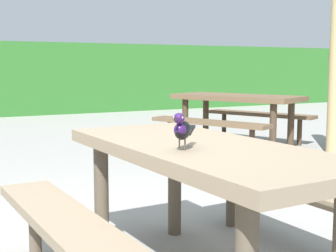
{
  "coord_description": "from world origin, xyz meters",
  "views": [
    {
      "loc": [
        -0.91,
        -2.36,
        1.14
      ],
      "look_at": [
        0.22,
        -0.21,
        0.84
      ],
      "focal_mm": 52.32,
      "sensor_mm": 36.0,
      "label": 1
    }
  ],
  "objects": [
    {
      "name": "picnic_table_foreground",
      "position": [
        0.4,
        -0.24,
        0.56
      ],
      "size": [
        1.75,
        1.83,
        0.74
      ],
      "color": "#84725B",
      "rests_on": "ground"
    },
    {
      "name": "bird_grackle",
      "position": [
        0.21,
        -0.36,
        0.84
      ],
      "size": [
        0.22,
        0.22,
        0.18
      ],
      "color": "black",
      "rests_on": "picnic_table_foreground"
    },
    {
      "name": "picnic_table_mid_right",
      "position": [
        3.14,
        3.26,
        0.56
      ],
      "size": [
        2.22,
        2.24,
        0.74
      ],
      "color": "brown",
      "rests_on": "ground"
    }
  ]
}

